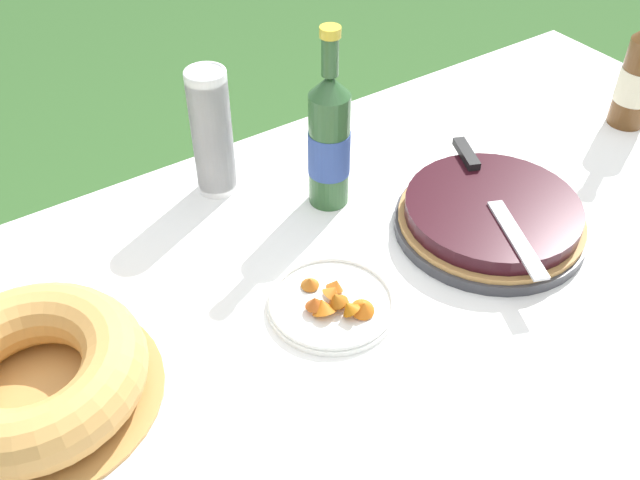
# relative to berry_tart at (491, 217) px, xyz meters

# --- Properties ---
(garden_table) EXTENTS (1.84, 0.96, 0.73)m
(garden_table) POSITION_rel_berry_tart_xyz_m (-0.23, 0.00, -0.09)
(garden_table) COLOR #A87A47
(garden_table) RESTS_ON ground_plane
(tablecloth) EXTENTS (1.85, 0.97, 0.10)m
(tablecloth) POSITION_rel_berry_tart_xyz_m (-0.23, 0.00, -0.04)
(tablecloth) COLOR white
(tablecloth) RESTS_ON garden_table
(berry_tart) EXTENTS (0.33, 0.33, 0.06)m
(berry_tart) POSITION_rel_berry_tart_xyz_m (0.00, 0.00, 0.00)
(berry_tart) COLOR #38383D
(berry_tart) RESTS_ON tablecloth
(serving_knife) EXTENTS (0.17, 0.35, 0.01)m
(serving_knife) POSITION_rel_berry_tart_xyz_m (0.01, 0.03, 0.04)
(serving_knife) COLOR silver
(serving_knife) RESTS_ON berry_tart
(bundt_cake) EXTENTS (0.34, 0.34, 0.09)m
(bundt_cake) POSITION_rel_berry_tart_xyz_m (-0.76, 0.08, 0.02)
(bundt_cake) COLOR #B78447
(bundt_cake) RESTS_ON tablecloth
(cup_stack) EXTENTS (0.07, 0.07, 0.24)m
(cup_stack) POSITION_rel_berry_tart_xyz_m (-0.33, 0.37, 0.09)
(cup_stack) COLOR white
(cup_stack) RESTS_ON tablecloth
(cider_bottle_green) EXTENTS (0.07, 0.07, 0.33)m
(cider_bottle_green) POSITION_rel_berry_tart_xyz_m (-0.18, 0.23, 0.10)
(cider_bottle_green) COLOR #2D562D
(cider_bottle_green) RESTS_ON tablecloth
(cider_bottle_amber) EXTENTS (0.08, 0.08, 0.30)m
(cider_bottle_amber) POSITION_rel_berry_tart_xyz_m (0.48, 0.10, 0.08)
(cider_bottle_amber) COLOR brown
(cider_bottle_amber) RESTS_ON tablecloth
(snack_plate_near) EXTENTS (0.20, 0.20, 0.05)m
(snack_plate_near) POSITION_rel_berry_tart_xyz_m (-0.33, -0.00, -0.02)
(snack_plate_near) COLOR white
(snack_plate_near) RESTS_ON tablecloth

